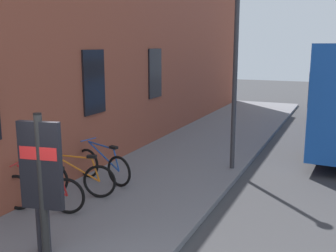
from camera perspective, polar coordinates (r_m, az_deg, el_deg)
ground at (r=9.51m, az=15.08°, el=-9.25°), size 60.00×60.00×0.00m
sidewalk_pavement at (r=12.00m, az=3.56°, el=-4.22°), size 24.00×3.50×0.12m
station_facade at (r=13.29m, az=-3.22°, el=13.74°), size 22.00×0.65×7.67m
bicycle_under_window at (r=8.16m, az=-17.59°, el=-9.10°), size 0.58×1.73×0.97m
bicycle_end_of_row at (r=8.76m, az=-13.03°, el=-7.41°), size 0.63×1.72×0.97m
bicycle_nearest_sign at (r=9.55m, az=-9.27°, el=-5.67°), size 0.58×1.74×0.97m
transit_info_sign at (r=5.13m, az=-17.68°, el=-7.06°), size 0.18×0.56×2.40m
pedestrian_crossing_street at (r=6.39m, az=-17.79°, el=-8.66°), size 0.39×0.62×1.71m
street_lamp at (r=10.24m, az=9.67°, el=9.93°), size 0.28×0.28×4.92m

